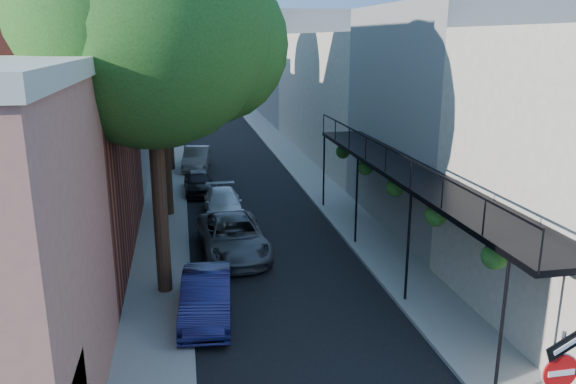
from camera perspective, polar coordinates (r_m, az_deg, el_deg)
name	(u,v)px	position (r m, az deg, el deg)	size (l,w,h in m)	color
road_surface	(230,158)	(37.41, -5.88, 3.43)	(6.00, 64.00, 0.01)	black
sidewalk_left	(169,160)	(37.29, -12.02, 3.22)	(2.00, 64.00, 0.12)	gray
sidewalk_right	(290,155)	(37.93, 0.16, 3.76)	(2.00, 64.00, 0.12)	gray
buildings_left	(72,87)	(35.91, -21.10, 9.97)	(10.10, 59.10, 12.00)	tan
buildings_right	(365,89)	(38.07, 7.84, 10.31)	(9.80, 55.00, 10.00)	beige
sign_post	(560,378)	(11.22, 25.87, -16.60)	(0.89, 0.17, 2.99)	#595B60
oak_near	(165,31)	(16.75, -12.35, 15.67)	(7.48, 6.80, 11.42)	#2F1E13
oak_mid	(169,54)	(24.73, -11.97, 13.57)	(6.60, 6.00, 10.20)	#2F1E13
oak_far	(171,28)	(33.76, -11.75, 16.03)	(7.70, 7.00, 11.90)	#2F1E13
parked_car_b	(206,297)	(16.27, -8.29, -10.49)	(1.36, 3.90, 1.28)	#151642
parked_car_c	(233,236)	(20.67, -5.59, -4.52)	(2.28, 4.94, 1.37)	#4C4E52
parked_car_d	(223,203)	(25.20, -6.59, -1.15)	(1.60, 3.93, 1.14)	white
parked_car_e	(198,182)	(29.01, -9.12, 1.00)	(1.40, 3.48, 1.18)	black
parked_car_f	(197,159)	(34.33, -9.26, 3.37)	(1.43, 4.10, 1.35)	#655F55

